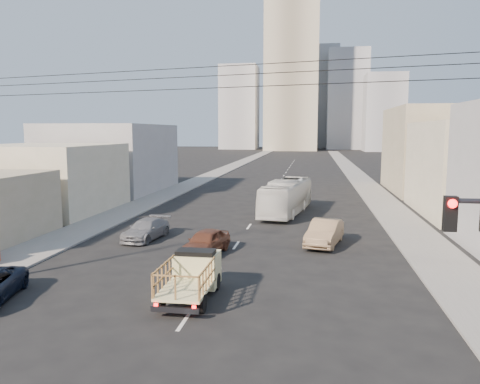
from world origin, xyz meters
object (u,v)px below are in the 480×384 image
(sedan_tan, at_px, (325,233))
(sedan_brown, at_px, (206,242))
(city_bus, at_px, (286,197))
(sedan_grey, at_px, (146,229))
(flatbed_pickup, at_px, (191,273))

(sedan_tan, bearing_deg, sedan_brown, -141.31)
(city_bus, xyz_separation_m, sedan_brown, (-3.88, -14.52, -0.76))
(sedan_brown, bearing_deg, sedan_grey, 158.51)
(sedan_brown, bearing_deg, flatbed_pickup, -69.99)
(sedan_tan, bearing_deg, city_bus, 117.97)
(city_bus, height_order, sedan_tan, city_bus)
(flatbed_pickup, xyz_separation_m, city_bus, (2.85, 21.70, 0.40))
(city_bus, bearing_deg, sedan_tan, -65.22)
(sedan_tan, xyz_separation_m, sedan_grey, (-11.76, -0.22, -0.14))
(sedan_brown, bearing_deg, city_bus, 86.89)
(city_bus, height_order, sedan_grey, city_bus)
(flatbed_pickup, relative_size, sedan_tan, 0.91)
(flatbed_pickup, distance_m, sedan_brown, 7.27)
(city_bus, distance_m, sedan_brown, 15.04)
(city_bus, xyz_separation_m, sedan_tan, (3.06, -11.12, -0.70))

